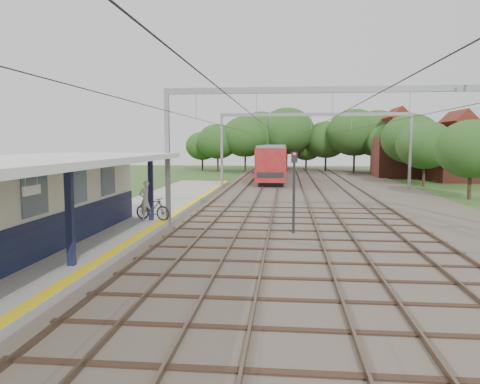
{
  "coord_description": "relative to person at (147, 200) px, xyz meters",
  "views": [
    {
      "loc": [
        0.99,
        -8.19,
        4.3
      ],
      "look_at": [
        -1.54,
        17.31,
        1.6
      ],
      "focal_mm": 35.0,
      "sensor_mm": 36.0,
      "label": 1
    }
  ],
  "objects": [
    {
      "name": "ground",
      "position": [
        6.14,
        -15.0,
        -1.37
      ],
      "size": [
        160.0,
        160.0,
        0.0
      ],
      "primitive_type": "plane",
      "color": "#2D4C1E",
      "rests_on": "ground"
    },
    {
      "name": "ballast_bed",
      "position": [
        10.14,
        15.0,
        -1.32
      ],
      "size": [
        18.0,
        90.0,
        0.1
      ],
      "primitive_type": "cube",
      "color": "#473D33",
      "rests_on": "ground"
    },
    {
      "name": "platform",
      "position": [
        -1.36,
        -1.0,
        -1.19
      ],
      "size": [
        5.0,
        52.0,
        0.35
      ],
      "primitive_type": "cube",
      "color": "gray",
      "rests_on": "ground"
    },
    {
      "name": "yellow_stripe",
      "position": [
        0.89,
        -1.0,
        -1.01
      ],
      "size": [
        0.45,
        52.0,
        0.01
      ],
      "primitive_type": "cube",
      "color": "yellow",
      "rests_on": "platform"
    },
    {
      "name": "station_building",
      "position": [
        -2.74,
        -8.0,
        0.68
      ],
      "size": [
        3.41,
        18.0,
        3.4
      ],
      "color": "beige",
      "rests_on": "platform"
    },
    {
      "name": "canopy",
      "position": [
        -1.64,
        -9.0,
        2.27
      ],
      "size": [
        6.4,
        20.0,
        3.44
      ],
      "color": "#101533",
      "rests_on": "platform"
    },
    {
      "name": "rail_tracks",
      "position": [
        7.64,
        15.0,
        -1.19
      ],
      "size": [
        11.8,
        88.0,
        0.15
      ],
      "color": "brown",
      "rests_on": "ballast_bed"
    },
    {
      "name": "catenary_system",
      "position": [
        9.52,
        10.28,
        4.14
      ],
      "size": [
        17.22,
        88.0,
        7.0
      ],
      "color": "gray",
      "rests_on": "ground"
    },
    {
      "name": "tree_band",
      "position": [
        9.98,
        42.12,
        3.55
      ],
      "size": [
        31.72,
        30.88,
        8.82
      ],
      "color": "#382619",
      "rests_on": "ground"
    },
    {
      "name": "house_near",
      "position": [
        27.14,
        31.0,
        1.62
      ],
      "size": [
        7.0,
        6.12,
        7.89
      ],
      "color": "brown",
      "rests_on": "ground"
    },
    {
      "name": "house_far",
      "position": [
        22.14,
        37.0,
        1.86
      ],
      "size": [
        8.0,
        6.12,
        8.66
      ],
      "color": "brown",
      "rests_on": "ground"
    },
    {
      "name": "person",
      "position": [
        0.0,
        0.0,
        0.0
      ],
      "size": [
        0.86,
        0.71,
        2.04
      ],
      "primitive_type": "imported",
      "rotation": [
        0.0,
        0.0,
        3.48
      ],
      "color": "white",
      "rests_on": "platform"
    },
    {
      "name": "bicycle",
      "position": [
        0.31,
        0.0,
        -0.43
      ],
      "size": [
        2.05,
        1.09,
        1.19
      ],
      "primitive_type": "imported",
      "rotation": [
        0.0,
        0.0,
        1.29
      ],
      "color": "black",
      "rests_on": "platform"
    },
    {
      "name": "train",
      "position": [
        5.64,
        39.17,
        0.83
      ],
      "size": [
        3.01,
        37.42,
        3.94
      ],
      "color": "black",
      "rests_on": "ballast_bed"
    },
    {
      "name": "signal_post",
      "position": [
        7.49,
        -1.5,
        0.98
      ],
      "size": [
        0.29,
        0.26,
        3.88
      ],
      "rotation": [
        0.0,
        0.0,
        0.16
      ],
      "color": "black",
      "rests_on": "ground"
    }
  ]
}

